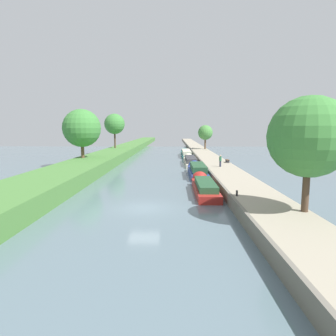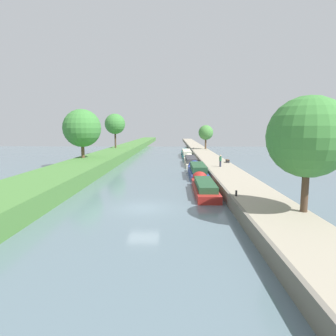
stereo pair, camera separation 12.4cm
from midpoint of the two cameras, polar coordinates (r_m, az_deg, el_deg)
ground_plane at (r=23.67m, az=-4.73°, el=-7.84°), size 160.00×160.00×0.00m
left_grassy_bank at (r=26.58m, az=-27.55°, el=-5.11°), size 6.33×260.00×1.68m
right_towpath at (r=24.40m, az=17.60°, el=-6.49°), size 4.23×260.00×1.00m
stone_quay at (r=23.86m, az=12.40°, el=-6.57°), size 0.25×260.00×1.05m
narrowboat_red at (r=29.81m, az=7.13°, el=-3.58°), size 2.04×10.37×1.94m
narrowboat_blue at (r=40.09m, az=5.85°, el=-0.44°), size 2.17×11.08×2.29m
narrowboat_cream at (r=53.25m, az=4.48°, el=1.47°), size 2.10×13.67×2.04m
narrowboat_teal at (r=68.00m, az=3.70°, el=2.88°), size 2.17×15.94×2.19m
tree_rightbank_near at (r=20.36m, az=25.96°, el=5.48°), size 5.15×5.15×7.41m
tree_rightbank_midnear at (r=76.60m, az=7.47°, el=6.89°), size 3.81×3.81×6.20m
tree_leftbank_downstream at (r=71.36m, az=-10.30°, el=8.48°), size 4.84×4.84×8.16m
tree_leftbank_upstream at (r=48.23m, az=-16.44°, el=7.49°), size 5.95×5.95×7.70m
person_walking at (r=41.51m, az=10.32°, el=1.44°), size 0.34×0.34×1.66m
mooring_bollard_near at (r=23.94m, az=13.38°, el=-4.83°), size 0.16×0.16×0.45m
mooring_bollard_far at (r=75.47m, az=5.04°, el=3.84°), size 0.16×0.16×0.45m
park_bench at (r=46.91m, az=11.67°, el=1.48°), size 0.44×1.50×0.47m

